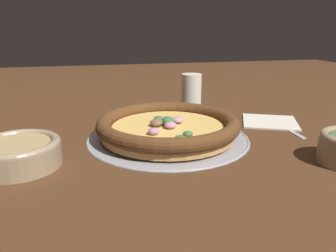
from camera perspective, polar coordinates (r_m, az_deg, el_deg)
ground_plane at (r=0.76m, az=0.00°, el=-2.14°), size 3.00×3.00×0.00m
pizza_tray at (r=0.76m, az=0.00°, el=-1.92°), size 0.37×0.37×0.01m
pizza at (r=0.75m, az=-0.00°, el=-0.03°), size 0.33×0.33×0.05m
bowl_near at (r=0.67m, az=-24.65°, el=-4.16°), size 0.16×0.16×0.05m
drinking_cup at (r=1.01m, az=4.09°, el=5.89°), size 0.06×0.06×0.11m
napkin at (r=0.92m, az=17.31°, el=0.81°), size 0.18×0.18×0.01m
fork at (r=0.89m, az=19.61°, el=-0.12°), size 0.03×0.16×0.00m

